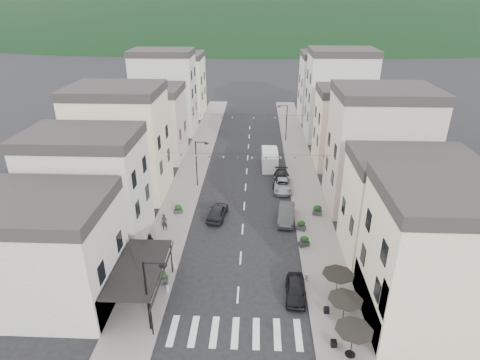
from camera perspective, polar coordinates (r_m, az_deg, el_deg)
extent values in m
plane|color=black|center=(29.37, -0.91, -23.67)|extent=(700.00, 700.00, 0.00)
cube|color=slate|center=(56.60, -6.63, 1.83)|extent=(4.00, 76.00, 0.12)
cube|color=slate|center=(56.26, 8.65, 1.56)|extent=(4.00, 76.00, 0.12)
ellipsoid|color=black|center=(320.19, 2.42, 20.84)|extent=(640.00, 360.00, 70.00)
cube|color=#B3ACA4|center=(34.67, -27.33, -9.60)|extent=(12.00, 8.00, 8.00)
cube|color=beige|center=(31.82, 27.07, -10.58)|extent=(10.00, 8.00, 10.00)
cube|color=black|center=(32.05, -14.23, -11.99)|extent=(3.60, 7.50, 0.15)
cube|color=black|center=(31.90, -10.95, -12.94)|extent=(0.34, 7.50, 0.99)
cylinder|color=black|center=(30.06, -12.48, -18.63)|extent=(0.10, 0.10, 3.20)
cylinder|color=black|center=(35.30, -9.72, -10.90)|extent=(0.10, 0.10, 3.20)
cube|color=#B3ACA4|center=(40.68, -20.59, -1.58)|extent=(10.00, 7.00, 10.00)
cube|color=#262323|center=(38.71, -21.80, 5.74)|extent=(10.20, 7.14, 1.00)
cube|color=beige|center=(48.90, -16.53, 4.66)|extent=(10.00, 8.00, 12.00)
cube|color=#262323|center=(47.17, -17.50, 12.08)|extent=(10.20, 8.16, 1.00)
cube|color=#B8A595|center=(60.16, -12.93, 7.52)|extent=(10.00, 8.00, 9.50)
cube|color=#262323|center=(58.87, -13.42, 12.39)|extent=(10.20, 8.16, 1.00)
cube|color=#B3B2AD|center=(70.96, -10.64, 11.78)|extent=(10.00, 7.00, 13.00)
cube|color=#262323|center=(69.77, -11.10, 17.38)|extent=(10.20, 7.14, 1.00)
cube|color=beige|center=(82.64, -8.79, 13.01)|extent=(10.00, 9.00, 11.00)
cube|color=#262323|center=(81.66, -9.07, 17.13)|extent=(10.20, 9.18, 1.00)
cube|color=beige|center=(38.32, 22.43, -4.41)|extent=(10.00, 7.00, 9.00)
cube|color=#262323|center=(36.31, 23.70, 2.51)|extent=(10.20, 7.14, 1.00)
cube|color=#B8A595|center=(46.25, 18.98, 3.51)|extent=(10.00, 8.00, 12.50)
cube|color=#262323|center=(44.41, 20.20, 11.64)|extent=(10.20, 8.16, 1.00)
cube|color=beige|center=(57.60, 15.76, 6.71)|extent=(10.00, 7.00, 10.00)
cube|color=#262323|center=(56.23, 16.41, 12.03)|extent=(10.20, 7.14, 1.00)
cube|color=#B3B2AD|center=(68.47, 13.84, 11.24)|extent=(10.00, 8.00, 13.50)
cube|color=#262323|center=(67.23, 14.49, 17.24)|extent=(10.20, 8.16, 1.00)
cube|color=#B3ACA4|center=(80.21, 12.23, 12.58)|extent=(10.00, 9.00, 11.50)
cube|color=#262323|center=(79.18, 12.65, 16.99)|extent=(10.20, 9.18, 1.00)
cylinder|color=black|center=(29.12, 15.58, -21.73)|extent=(0.06, 0.06, 2.30)
cone|color=black|center=(28.35, 15.84, -20.19)|extent=(2.50, 2.50, 0.55)
cylinder|color=black|center=(29.68, 15.39, -22.77)|extent=(0.70, 0.70, 0.04)
cylinder|color=black|center=(31.06, 14.48, -18.02)|extent=(0.06, 0.06, 2.30)
cone|color=black|center=(30.34, 14.71, -16.49)|extent=(2.50, 2.50, 0.55)
cylinder|color=black|center=(31.58, 14.32, -19.06)|extent=(0.70, 0.70, 0.04)
cylinder|color=black|center=(33.12, 13.56, -14.75)|extent=(0.06, 0.06, 2.30)
cone|color=black|center=(32.44, 13.75, -13.25)|extent=(2.50, 2.50, 0.55)
cylinder|color=black|center=(33.61, 13.42, -15.78)|extent=(0.70, 0.70, 0.04)
cylinder|color=black|center=(29.57, -13.08, -15.94)|extent=(0.14, 0.14, 6.00)
cylinder|color=black|center=(27.62, -12.24, -11.49)|extent=(1.40, 0.10, 0.10)
cylinder|color=black|center=(27.55, -10.87, -11.83)|extent=(0.56, 0.56, 0.08)
cylinder|color=black|center=(49.79, -6.22, 2.23)|extent=(0.14, 0.14, 6.00)
cylinder|color=black|center=(48.66, -5.56, 5.37)|extent=(1.40, 0.10, 0.10)
cylinder|color=black|center=(48.62, -4.79, 5.20)|extent=(0.56, 0.56, 0.08)
cylinder|color=black|center=(66.39, 6.62, 8.01)|extent=(0.14, 0.14, 6.00)
cylinder|color=black|center=(65.57, 6.13, 10.46)|extent=(1.40, 0.10, 0.10)
cylinder|color=black|center=(65.57, 5.55, 10.35)|extent=(0.56, 0.56, 0.08)
cylinder|color=gray|center=(34.07, -10.26, -14.96)|extent=(0.26, 0.26, 0.60)
cylinder|color=gray|center=(36.36, -9.27, -11.96)|extent=(0.26, 0.26, 0.60)
cylinder|color=gray|center=(35.17, 9.44, -13.42)|extent=(0.26, 0.26, 0.60)
cylinder|color=black|center=(44.43, 0.69, 3.71)|extent=(19.00, 0.02, 0.02)
cone|color=beige|center=(45.58, -10.35, 3.60)|extent=(0.28, 0.28, 0.24)
cone|color=navy|center=(45.29, -8.38, 3.48)|extent=(0.28, 0.28, 0.24)
cone|color=beige|center=(45.06, -6.39, 3.38)|extent=(0.28, 0.28, 0.24)
cone|color=navy|center=(44.87, -4.38, 3.28)|extent=(0.28, 0.28, 0.24)
cone|color=beige|center=(44.73, -2.36, 3.20)|extent=(0.28, 0.28, 0.24)
cone|color=navy|center=(44.63, -0.33, 3.14)|extent=(0.28, 0.28, 0.24)
cone|color=beige|center=(44.59, 1.70, 3.10)|extent=(0.28, 0.28, 0.24)
cone|color=navy|center=(44.59, 3.74, 3.10)|extent=(0.28, 0.28, 0.24)
cone|color=beige|center=(44.64, 5.77, 3.11)|extent=(0.28, 0.28, 0.24)
cone|color=navy|center=(44.74, 7.80, 3.14)|extent=(0.28, 0.28, 0.24)
cone|color=beige|center=(44.89, 9.83, 3.18)|extent=(0.28, 0.28, 0.24)
cone|color=navy|center=(45.09, 11.83, 3.23)|extent=(0.28, 0.28, 0.24)
cylinder|color=black|center=(59.63, 1.20, 9.24)|extent=(19.00, 0.02, 0.02)
cone|color=beige|center=(60.50, -7.19, 9.10)|extent=(0.28, 0.28, 0.24)
cone|color=navy|center=(60.28, -5.68, 9.03)|extent=(0.28, 0.28, 0.24)
cone|color=beige|center=(60.10, -4.16, 8.96)|extent=(0.28, 0.28, 0.24)
cone|color=navy|center=(59.96, -2.64, 8.89)|extent=(0.28, 0.28, 0.24)
cone|color=beige|center=(59.85, -1.11, 8.84)|extent=(0.28, 0.28, 0.24)
cone|color=navy|center=(59.78, 0.42, 8.80)|extent=(0.28, 0.28, 0.24)
cone|color=beige|center=(59.75, 1.96, 8.78)|extent=(0.28, 0.28, 0.24)
cone|color=navy|center=(59.75, 3.50, 8.77)|extent=(0.28, 0.28, 0.24)
cone|color=beige|center=(59.79, 5.03, 8.78)|extent=(0.28, 0.28, 0.24)
cone|color=navy|center=(59.86, 6.57, 8.80)|extent=(0.28, 0.28, 0.24)
cone|color=beige|center=(59.97, 8.10, 8.82)|extent=(0.28, 0.28, 0.24)
cone|color=navy|center=(60.13, 9.62, 8.85)|extent=(0.28, 0.28, 0.24)
imported|color=black|center=(33.35, 7.91, -15.22)|extent=(1.81, 4.03, 1.35)
imported|color=#363638|center=(43.17, 6.61, -4.81)|extent=(2.16, 4.90, 1.56)
imported|color=#95999D|center=(49.77, 6.08, -0.72)|extent=(2.23, 4.78, 1.32)
imported|color=black|center=(51.22, 5.88, 0.13)|extent=(2.32, 5.07, 1.44)
imported|color=black|center=(43.43, -3.22, -4.53)|extent=(2.32, 4.55, 1.48)
cube|color=silver|center=(56.19, 4.24, 2.94)|extent=(2.22, 5.44, 2.25)
cube|color=silver|center=(55.13, 4.30, 3.82)|extent=(2.14, 3.64, 0.56)
cylinder|color=black|center=(54.57, 3.35, 1.44)|extent=(0.29, 0.79, 0.79)
cylinder|color=black|center=(54.65, 5.24, 1.42)|extent=(0.29, 0.79, 0.79)
cylinder|color=black|center=(58.31, 3.25, 3.02)|extent=(0.29, 0.79, 0.79)
cylinder|color=black|center=(58.39, 5.02, 3.00)|extent=(0.29, 0.79, 0.79)
imported|color=black|center=(41.62, -10.69, -5.94)|extent=(0.66, 0.43, 1.79)
imported|color=black|center=(38.70, -12.61, -8.70)|extent=(1.02, 0.90, 1.78)
cube|color=#28282A|center=(35.00, -11.15, -13.84)|extent=(1.20, 0.78, 0.56)
ellipsoid|color=black|center=(34.63, -11.24, -13.05)|extent=(0.98, 0.63, 0.71)
cube|color=#29292B|center=(44.81, -8.76, -4.40)|extent=(1.02, 0.79, 0.45)
ellipsoid|color=black|center=(44.58, -8.80, -3.84)|extent=(0.80, 0.51, 0.58)
cube|color=#29292B|center=(39.31, 9.09, -8.93)|extent=(1.10, 0.85, 0.49)
ellipsoid|color=black|center=(39.02, 9.14, -8.28)|extent=(0.85, 0.54, 0.62)
cube|color=#313134|center=(41.76, 8.68, -6.72)|extent=(1.06, 0.84, 0.47)
ellipsoid|color=black|center=(41.49, 8.73, -6.12)|extent=(0.82, 0.52, 0.60)
cube|color=#323235|center=(44.77, 10.93, -4.56)|extent=(1.09, 0.72, 0.51)
ellipsoid|color=black|center=(44.51, 10.99, -3.94)|extent=(0.89, 0.57, 0.65)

